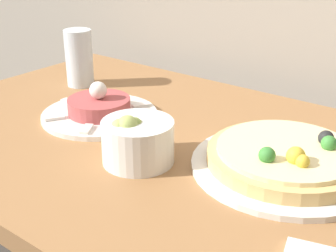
% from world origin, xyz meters
% --- Properties ---
extents(dining_table, '(1.05, 0.69, 0.79)m').
position_xyz_m(dining_table, '(0.00, 0.34, 0.65)').
color(dining_table, olive).
rests_on(dining_table, ground_plane).
extents(pizza_plate, '(0.30, 0.30, 0.06)m').
position_xyz_m(pizza_plate, '(0.24, 0.37, 0.81)').
color(pizza_plate, silver).
rests_on(pizza_plate, dining_table).
extents(tartare_plate, '(0.24, 0.24, 0.08)m').
position_xyz_m(tartare_plate, '(-0.15, 0.34, 0.81)').
color(tartare_plate, silver).
rests_on(tartare_plate, dining_table).
extents(small_bowl, '(0.12, 0.12, 0.09)m').
position_xyz_m(small_bowl, '(0.04, 0.25, 0.83)').
color(small_bowl, white).
rests_on(small_bowl, dining_table).
extents(drinking_glass, '(0.07, 0.07, 0.14)m').
position_xyz_m(drinking_glass, '(-0.34, 0.46, 0.86)').
color(drinking_glass, silver).
rests_on(drinking_glass, dining_table).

